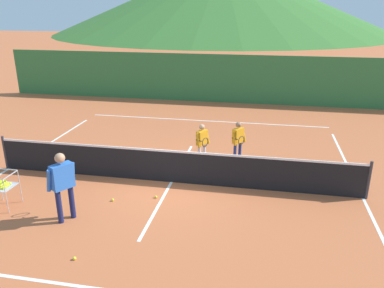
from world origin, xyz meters
TOP-DOWN VIEW (x-y plane):
  - ground_plane at (0.00, 0.00)m, footprint 120.00×120.00m
  - line_baseline_far at (0.00, 6.26)m, footprint 10.34×0.08m
  - line_sideline_west at (-5.17, 0.00)m, footprint 0.08×10.78m
  - line_sideline_east at (5.17, 0.00)m, footprint 0.08×10.78m
  - line_service_center at (0.00, 0.00)m, footprint 0.08×5.99m
  - tennis_net at (0.00, 0.00)m, footprint 10.55×0.08m
  - instructor at (-1.93, -2.44)m, footprint 0.57×0.83m
  - student_0 at (0.63, 1.51)m, footprint 0.42×0.71m
  - student_1 at (1.73, 1.85)m, footprint 0.45×0.72m
  - ball_cart at (-3.78, -2.15)m, footprint 0.58×0.58m
  - tennis_ball_1 at (-0.17, -1.01)m, footprint 0.07×0.07m
  - tennis_ball_4 at (-1.23, -1.39)m, footprint 0.07×0.07m
  - tennis_ball_5 at (-1.05, -3.82)m, footprint 0.07×0.07m
  - windscreen_fence at (0.00, 9.81)m, footprint 22.76×0.08m

SIDE VIEW (x-z plane):
  - ground_plane at x=0.00m, z-range 0.00..0.00m
  - line_baseline_far at x=0.00m, z-range 0.00..0.01m
  - line_sideline_west at x=-5.17m, z-range 0.00..0.01m
  - line_sideline_east at x=5.17m, z-range 0.00..0.01m
  - line_service_center at x=0.00m, z-range 0.00..0.01m
  - tennis_ball_1 at x=-0.17m, z-range 0.00..0.07m
  - tennis_ball_4 at x=-1.23m, z-range 0.00..0.07m
  - tennis_ball_5 at x=-1.05m, z-range 0.00..0.07m
  - tennis_net at x=0.00m, z-range -0.03..1.02m
  - ball_cart at x=-3.78m, z-range 0.15..1.05m
  - student_0 at x=0.63m, z-range 0.13..1.44m
  - student_1 at x=1.73m, z-range 0.14..1.48m
  - instructor at x=-1.93m, z-range 0.17..1.86m
  - windscreen_fence at x=0.00m, z-range 0.00..2.45m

